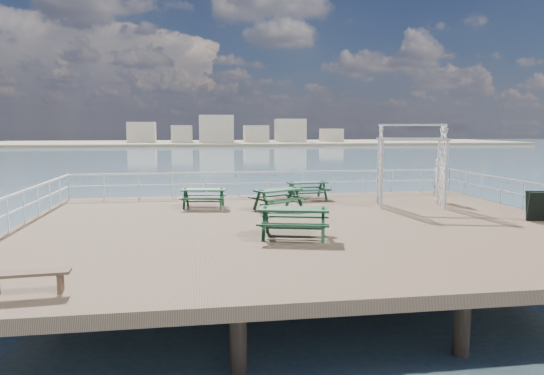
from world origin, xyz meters
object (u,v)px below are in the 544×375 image
Objects in this scene: trellis_arbor at (411,170)px; picnic_table_b at (307,186)px; picnic_table_c at (278,195)px; picnic_table_a at (204,194)px; flat_bench_far at (28,278)px; picnic_table_d at (294,216)px; person at (440,180)px.

picnic_table_b is at bearing 159.86° from trellis_arbor.
picnic_table_b is 0.83× the size of picnic_table_c.
picnic_table_a is 10.08m from flat_bench_far.
trellis_arbor is at bearing 2.76° from picnic_table_a.
picnic_table_d is 1.25× the size of person.
person is (7.01, 0.95, 0.35)m from picnic_table_c.
picnic_table_a is 0.58× the size of trellis_arbor.
person is at bearing 9.12° from picnic_table_a.
picnic_table_a is at bearing -170.66° from trellis_arbor.
picnic_table_d is 6.99m from flat_bench_far.
flat_bench_far is at bearing -131.59° from picnic_table_d.
picnic_table_b is at bearing 50.47° from flat_bench_far.
trellis_arbor reaches higher than picnic_table_b.
picnic_table_b is 1.25× the size of flat_bench_far.
picnic_table_a is 1.24× the size of flat_bench_far.
trellis_arbor is (5.29, 0.05, 0.87)m from picnic_table_c.
trellis_arbor is at bearing -43.44° from picnic_table_b.
picnic_table_b is 7.60m from picnic_table_d.
person reaches higher than picnic_table_d.
picnic_table_a is 0.99× the size of picnic_table_b.
picnic_table_a is 8.18m from trellis_arbor.
picnic_table_b is 5.57m from person.
person is at bearing 43.37° from trellis_arbor.
picnic_table_a is 6.14m from picnic_table_d.
flat_bench_far is (-7.83, -11.21, -0.22)m from picnic_table_b.
person reaches higher than picnic_table_c.
person is at bearing -25.25° from picnic_table_b.
trellis_arbor is 1.76× the size of person.
picnic_table_c is 1.00× the size of picnic_table_d.
picnic_table_b is at bearing 31.23° from picnic_table_c.
trellis_arbor is at bearing 54.84° from picnic_table_d.
picnic_table_b is at bearing 89.10° from picnic_table_d.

